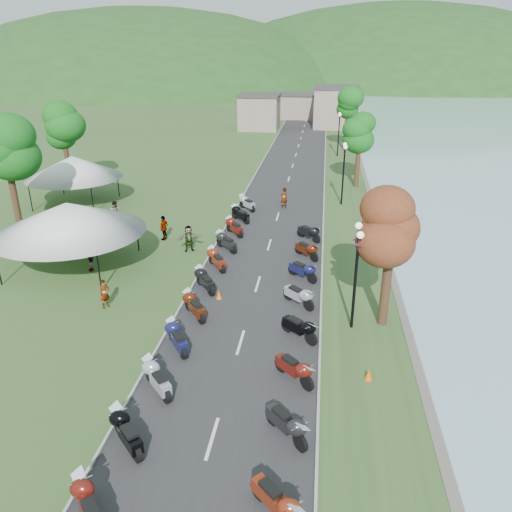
{
  "coord_description": "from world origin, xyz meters",
  "views": [
    {
      "loc": [
        3.22,
        -2.87,
        12.34
      ],
      "look_at": [
        -0.23,
        22.97,
        1.3
      ],
      "focal_mm": 35.0,
      "sensor_mm": 36.0,
      "label": 1
    }
  ],
  "objects_px": {
    "vendor_tent_main": "(71,235)",
    "pedestrian_c": "(91,270)",
    "pedestrian_a": "(106,307)",
    "pedestrian_b": "(116,224)"
  },
  "relations": [
    {
      "from": "vendor_tent_main",
      "to": "pedestrian_b",
      "type": "height_order",
      "value": "vendor_tent_main"
    },
    {
      "from": "pedestrian_b",
      "to": "pedestrian_c",
      "type": "distance_m",
      "value": 8.41
    },
    {
      "from": "pedestrian_a",
      "to": "pedestrian_c",
      "type": "relative_size",
      "value": 0.81
    },
    {
      "from": "vendor_tent_main",
      "to": "pedestrian_c",
      "type": "bearing_deg",
      "value": -21.42
    },
    {
      "from": "pedestrian_b",
      "to": "vendor_tent_main",
      "type": "bearing_deg",
      "value": 86.57
    },
    {
      "from": "vendor_tent_main",
      "to": "pedestrian_b",
      "type": "bearing_deg",
      "value": 94.27
    },
    {
      "from": "pedestrian_a",
      "to": "pedestrian_b",
      "type": "bearing_deg",
      "value": 51.11
    },
    {
      "from": "vendor_tent_main",
      "to": "pedestrian_c",
      "type": "distance_m",
      "value": 2.37
    },
    {
      "from": "vendor_tent_main",
      "to": "pedestrian_a",
      "type": "bearing_deg",
      "value": -49.7
    },
    {
      "from": "pedestrian_c",
      "to": "vendor_tent_main",
      "type": "bearing_deg",
      "value": -147.78
    }
  ]
}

